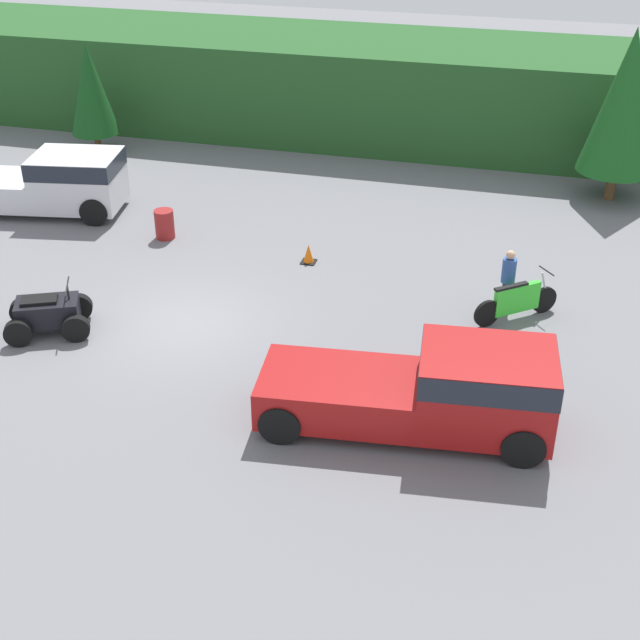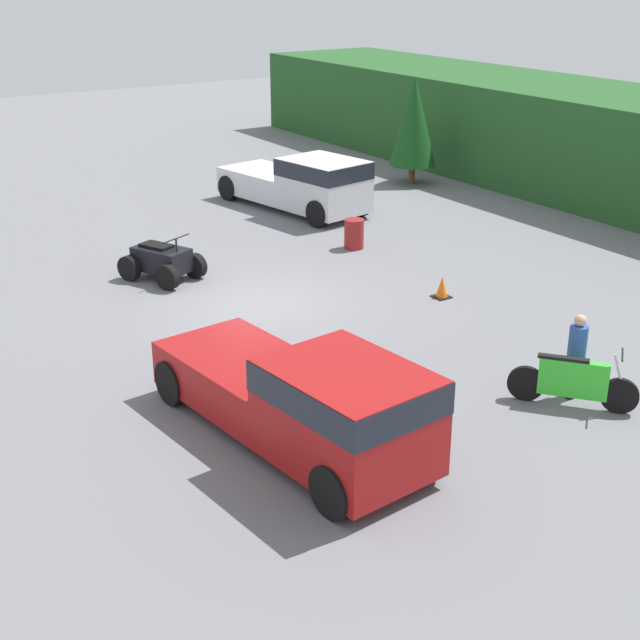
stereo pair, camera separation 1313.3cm
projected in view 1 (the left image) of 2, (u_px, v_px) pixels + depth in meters
The scene contains 11 objects.
ground_plane at pixel (185, 323), 22.45m from camera, with size 80.00×80.00×0.00m, color slate.
hillside_backdrop at pixel (338, 85), 34.93m from camera, with size 44.00×6.00×3.64m.
tree_left at pixel (91, 89), 32.48m from camera, with size 1.76×1.76×4.01m.
tree_mid_left at pixel (625, 101), 27.93m from camera, with size 2.45×2.45×5.57m.
pickup_truck_red at pixel (436, 388), 18.16m from camera, with size 6.18×2.74×1.92m.
pickup_truck_second at pixel (48, 181), 28.16m from camera, with size 6.12×3.06×1.92m.
dirt_bike at pixel (517, 301), 22.38m from camera, with size 1.96×1.63×1.22m.
quad_atv at pixel (48, 314), 21.84m from camera, with size 2.39×2.03×1.24m.
rider_person at pixel (508, 279), 22.52m from camera, with size 0.46×0.46×1.72m.
traffic_cone at pixel (309, 254), 25.32m from camera, with size 0.42×0.42×0.55m.
steel_barrel at pixel (165, 224), 26.68m from camera, with size 0.58×0.58×0.88m.
Camera 1 is at (8.29, -17.87, 11.30)m, focal length 50.00 mm.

